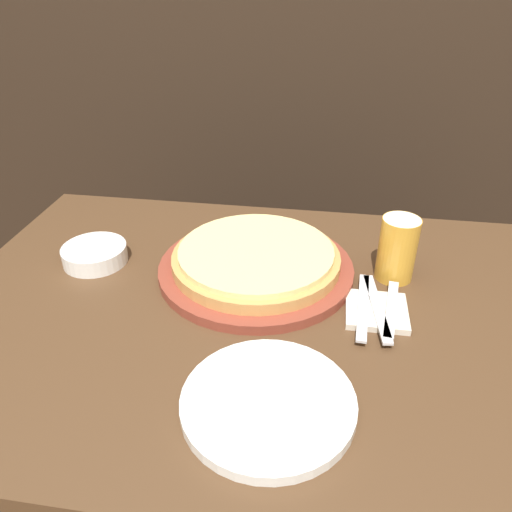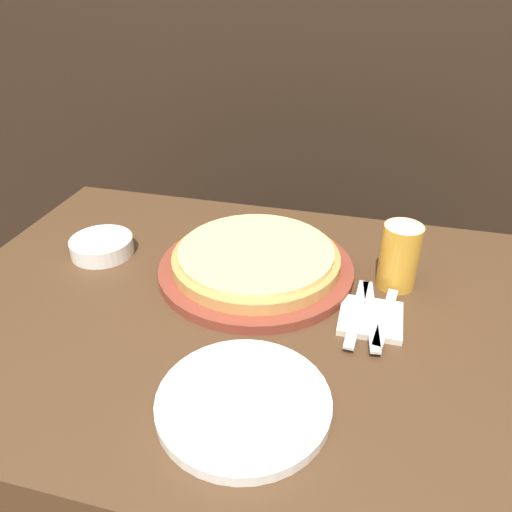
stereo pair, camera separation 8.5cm
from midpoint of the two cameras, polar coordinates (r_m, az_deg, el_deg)
dining_table at (r=1.19m, az=-2.35°, el=-20.39°), size 1.18×0.84×0.75m
pizza_on_board at (r=1.01m, az=-2.43°, el=-0.78°), size 0.39×0.39×0.06m
beer_glass at (r=1.00m, az=13.56°, el=1.01°), size 0.07×0.07×0.13m
dinner_plate at (r=0.74m, az=-2.02°, el=-16.53°), size 0.25×0.25×0.02m
side_bowl at (r=1.11m, az=-20.06°, el=0.14°), size 0.13×0.13×0.04m
napkin_stack at (r=0.92m, az=11.03°, el=-6.26°), size 0.11×0.11×0.01m
fork at (r=0.92m, az=9.52°, el=-5.72°), size 0.03×0.20×0.00m
dinner_knife at (r=0.92m, az=11.09°, el=-5.84°), size 0.04×0.20×0.00m
spoon at (r=0.92m, az=12.65°, el=-5.95°), size 0.04×0.17×0.00m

